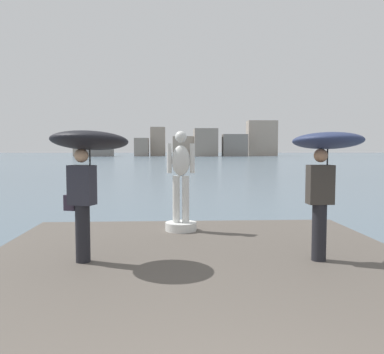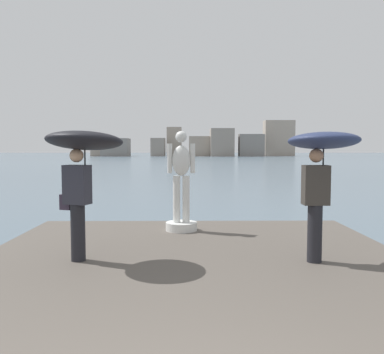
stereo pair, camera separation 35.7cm
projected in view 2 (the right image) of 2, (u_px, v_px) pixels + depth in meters
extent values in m
plane|color=slate|center=(188.00, 170.00, 41.84)|extent=(400.00, 400.00, 0.00)
cube|color=#564F47|center=(196.00, 329.00, 4.38)|extent=(6.90, 10.94, 0.40)
cylinder|color=silver|center=(181.00, 226.00, 8.66)|extent=(0.66, 0.66, 0.18)
cylinder|color=silver|center=(177.00, 199.00, 8.62)|extent=(0.15, 0.15, 0.99)
cylinder|color=silver|center=(186.00, 199.00, 8.62)|extent=(0.15, 0.15, 0.99)
ellipsoid|color=silver|center=(181.00, 161.00, 8.56)|extent=(0.38, 0.26, 0.64)
sphere|color=silver|center=(181.00, 137.00, 8.53)|extent=(0.24, 0.24, 0.24)
cylinder|color=silver|center=(170.00, 158.00, 8.56)|extent=(0.10, 0.10, 0.62)
cylinder|color=silver|center=(193.00, 158.00, 8.56)|extent=(0.10, 0.10, 0.62)
cylinder|color=black|center=(78.00, 232.00, 6.29)|extent=(0.22, 0.22, 0.88)
cube|color=#2D2D38|center=(77.00, 185.00, 6.24)|extent=(0.44, 0.35, 0.60)
sphere|color=tan|center=(77.00, 155.00, 6.21)|extent=(0.21, 0.21, 0.21)
cylinder|color=#262626|center=(85.00, 163.00, 6.22)|extent=(0.02, 0.02, 0.55)
ellipsoid|color=black|center=(85.00, 141.00, 6.20)|extent=(1.48, 1.49, 0.37)
cube|color=#332838|center=(66.00, 202.00, 6.35)|extent=(0.20, 0.15, 0.24)
cylinder|color=black|center=(315.00, 233.00, 6.22)|extent=(0.22, 0.22, 0.88)
cube|color=#38332D|center=(316.00, 185.00, 6.17)|extent=(0.38, 0.24, 0.60)
sphere|color=#A87A5B|center=(316.00, 156.00, 6.14)|extent=(0.21, 0.21, 0.21)
cylinder|color=#262626|center=(323.00, 163.00, 6.19)|extent=(0.02, 0.02, 0.56)
ellipsoid|color=navy|center=(324.00, 141.00, 6.17)|extent=(1.07, 1.08, 0.32)
cube|color=gray|center=(100.00, 146.00, 123.93)|extent=(4.55, 5.28, 6.21)
cube|color=gray|center=(116.00, 147.00, 122.20)|extent=(7.85, 7.73, 5.30)
cube|color=gray|center=(158.00, 147.00, 123.87)|extent=(4.17, 5.27, 5.45)
cube|color=gray|center=(174.00, 142.00, 126.17)|extent=(4.49, 4.03, 8.85)
cube|color=gray|center=(203.00, 146.00, 124.74)|extent=(8.81, 8.00, 5.95)
cube|color=gray|center=(222.00, 142.00, 121.22)|extent=(6.81, 7.22, 8.16)
cube|color=gray|center=(251.00, 145.00, 120.65)|extent=(7.30, 4.22, 6.52)
cube|color=#A89989|center=(279.00, 138.00, 126.64)|extent=(9.09, 4.86, 10.93)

